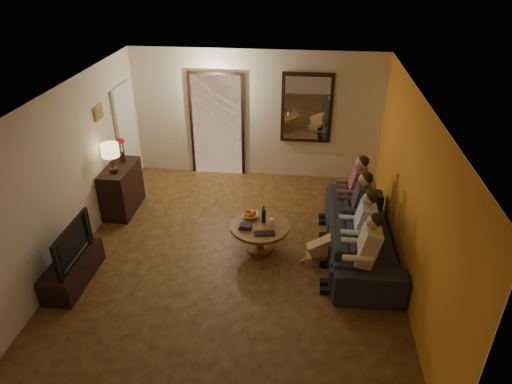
# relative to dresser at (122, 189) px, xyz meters

# --- Properties ---
(floor) EXTENTS (5.00, 6.00, 0.01)m
(floor) POSITION_rel_dresser_xyz_m (2.25, -1.24, -0.44)
(floor) COLOR #492513
(floor) RESTS_ON ground
(ceiling) EXTENTS (5.00, 6.00, 0.01)m
(ceiling) POSITION_rel_dresser_xyz_m (2.25, -1.24, 2.16)
(ceiling) COLOR white
(ceiling) RESTS_ON back_wall
(back_wall) EXTENTS (5.00, 0.02, 2.60)m
(back_wall) POSITION_rel_dresser_xyz_m (2.25, 1.76, 0.86)
(back_wall) COLOR beige
(back_wall) RESTS_ON floor
(front_wall) EXTENTS (5.00, 0.02, 2.60)m
(front_wall) POSITION_rel_dresser_xyz_m (2.25, -4.24, 0.86)
(front_wall) COLOR beige
(front_wall) RESTS_ON floor
(left_wall) EXTENTS (0.02, 6.00, 2.60)m
(left_wall) POSITION_rel_dresser_xyz_m (-0.25, -1.24, 0.86)
(left_wall) COLOR beige
(left_wall) RESTS_ON floor
(right_wall) EXTENTS (0.02, 6.00, 2.60)m
(right_wall) POSITION_rel_dresser_xyz_m (4.75, -1.24, 0.86)
(right_wall) COLOR beige
(right_wall) RESTS_ON floor
(orange_accent) EXTENTS (0.01, 6.00, 2.60)m
(orange_accent) POSITION_rel_dresser_xyz_m (4.74, -1.24, 0.86)
(orange_accent) COLOR orange
(orange_accent) RESTS_ON right_wall
(kitchen_doorway) EXTENTS (1.00, 0.06, 2.10)m
(kitchen_doorway) POSITION_rel_dresser_xyz_m (1.45, 1.74, 0.61)
(kitchen_doorway) COLOR #FFE0A5
(kitchen_doorway) RESTS_ON floor
(door_trim) EXTENTS (1.12, 0.04, 2.22)m
(door_trim) POSITION_rel_dresser_xyz_m (1.45, 1.73, 0.61)
(door_trim) COLOR black
(door_trim) RESTS_ON floor
(fridge_glimpse) EXTENTS (0.45, 0.03, 1.70)m
(fridge_glimpse) POSITION_rel_dresser_xyz_m (1.70, 1.74, 0.46)
(fridge_glimpse) COLOR silver
(fridge_glimpse) RESTS_ON floor
(mirror_frame) EXTENTS (1.00, 0.05, 1.40)m
(mirror_frame) POSITION_rel_dresser_xyz_m (3.25, 1.72, 1.06)
(mirror_frame) COLOR black
(mirror_frame) RESTS_ON back_wall
(mirror_glass) EXTENTS (0.86, 0.02, 1.26)m
(mirror_glass) POSITION_rel_dresser_xyz_m (3.25, 1.69, 1.06)
(mirror_glass) COLOR white
(mirror_glass) RESTS_ON back_wall
(white_door) EXTENTS (0.06, 0.85, 2.04)m
(white_door) POSITION_rel_dresser_xyz_m (-0.21, 1.06, 0.58)
(white_door) COLOR white
(white_door) RESTS_ON floor
(framed_art) EXTENTS (0.03, 0.28, 0.24)m
(framed_art) POSITION_rel_dresser_xyz_m (-0.22, 0.06, 1.41)
(framed_art) COLOR #B28C33
(framed_art) RESTS_ON left_wall
(art_canvas) EXTENTS (0.01, 0.22, 0.18)m
(art_canvas) POSITION_rel_dresser_xyz_m (-0.21, 0.06, 1.41)
(art_canvas) COLOR brown
(art_canvas) RESTS_ON left_wall
(dresser) EXTENTS (0.45, 0.99, 0.88)m
(dresser) POSITION_rel_dresser_xyz_m (0.00, 0.00, 0.00)
(dresser) COLOR black
(dresser) RESTS_ON floor
(table_lamp) EXTENTS (0.30, 0.30, 0.54)m
(table_lamp) POSITION_rel_dresser_xyz_m (0.00, -0.22, 0.71)
(table_lamp) COLOR beige
(table_lamp) RESTS_ON dresser
(flower_vase) EXTENTS (0.14, 0.14, 0.44)m
(flower_vase) POSITION_rel_dresser_xyz_m (0.00, 0.22, 0.66)
(flower_vase) COLOR red
(flower_vase) RESTS_ON dresser
(tv_stand) EXTENTS (0.45, 1.16, 0.39)m
(tv_stand) POSITION_rel_dresser_xyz_m (0.00, -2.03, -0.25)
(tv_stand) COLOR black
(tv_stand) RESTS_ON floor
(tv) EXTENTS (1.00, 0.13, 0.58)m
(tv) POSITION_rel_dresser_xyz_m (0.00, -2.03, 0.24)
(tv) COLOR black
(tv) RESTS_ON tv_stand
(sofa) EXTENTS (2.55, 1.05, 0.74)m
(sofa) POSITION_rel_dresser_xyz_m (4.20, -0.90, -0.07)
(sofa) COLOR black
(sofa) RESTS_ON floor
(person_a) EXTENTS (0.60, 0.40, 1.20)m
(person_a) POSITION_rel_dresser_xyz_m (4.10, -1.80, 0.16)
(person_a) COLOR tan
(person_a) RESTS_ON sofa
(person_b) EXTENTS (0.60, 0.40, 1.20)m
(person_b) POSITION_rel_dresser_xyz_m (4.10, -1.20, 0.16)
(person_b) COLOR tan
(person_b) RESTS_ON sofa
(person_c) EXTENTS (0.60, 0.40, 1.20)m
(person_c) POSITION_rel_dresser_xyz_m (4.10, -0.60, 0.16)
(person_c) COLOR tan
(person_c) RESTS_ON sofa
(person_d) EXTENTS (0.60, 0.40, 1.20)m
(person_d) POSITION_rel_dresser_xyz_m (4.10, 0.00, 0.16)
(person_d) COLOR tan
(person_d) RESTS_ON sofa
(dog) EXTENTS (0.60, 0.35, 0.56)m
(dog) POSITION_rel_dresser_xyz_m (3.61, -1.17, -0.16)
(dog) COLOR tan
(dog) RESTS_ON floor
(coffee_table) EXTENTS (0.96, 0.96, 0.45)m
(coffee_table) POSITION_rel_dresser_xyz_m (2.61, -0.94, -0.21)
(coffee_table) COLOR brown
(coffee_table) RESTS_ON floor
(bowl) EXTENTS (0.26, 0.26, 0.06)m
(bowl) POSITION_rel_dresser_xyz_m (2.43, -0.72, 0.04)
(bowl) COLOR white
(bowl) RESTS_ON coffee_table
(oranges) EXTENTS (0.20, 0.20, 0.08)m
(oranges) POSITION_rel_dresser_xyz_m (2.43, -0.72, 0.11)
(oranges) COLOR #D75C12
(oranges) RESTS_ON bowl
(wine_bottle) EXTENTS (0.07, 0.07, 0.31)m
(wine_bottle) POSITION_rel_dresser_xyz_m (2.66, -0.84, 0.17)
(wine_bottle) COLOR black
(wine_bottle) RESTS_ON coffee_table
(wine_glass) EXTENTS (0.06, 0.06, 0.10)m
(wine_glass) POSITION_rel_dresser_xyz_m (2.79, -0.89, 0.06)
(wine_glass) COLOR silver
(wine_glass) RESTS_ON coffee_table
(book_stack) EXTENTS (0.20, 0.15, 0.07)m
(book_stack) POSITION_rel_dresser_xyz_m (2.39, -1.04, 0.05)
(book_stack) COLOR black
(book_stack) RESTS_ON coffee_table
(laptop) EXTENTS (0.36, 0.26, 0.03)m
(laptop) POSITION_rel_dresser_xyz_m (2.71, -1.22, 0.02)
(laptop) COLOR black
(laptop) RESTS_ON coffee_table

